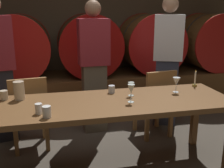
{
  "coord_description": "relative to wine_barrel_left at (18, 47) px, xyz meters",
  "views": [
    {
      "loc": [
        -0.55,
        -1.98,
        1.58
      ],
      "look_at": [
        0.01,
        0.54,
        0.86
      ],
      "focal_mm": 42.85,
      "sensor_mm": 36.0,
      "label": 1
    }
  ],
  "objects": [
    {
      "name": "chair_right",
      "position": [
        1.76,
        -1.37,
        -0.54
      ],
      "size": [
        0.45,
        0.45,
        0.88
      ],
      "rotation": [
        0.0,
        0.0,
        3.28
      ],
      "color": "olive",
      "rests_on": "ground"
    },
    {
      "name": "barrel_shelf",
      "position": [
        1.07,
        -0.0,
        -0.76
      ],
      "size": [
        5.18,
        0.9,
        0.54
      ],
      "primitive_type": "cube",
      "color": "brown",
      "rests_on": "ground"
    },
    {
      "name": "chair_left",
      "position": [
        0.22,
        -1.39,
        -0.54
      ],
      "size": [
        0.45,
        0.45,
        0.88
      ],
      "rotation": [
        0.0,
        0.0,
        3.28
      ],
      "color": "olive",
      "rests_on": "ground"
    },
    {
      "name": "cup_center_right",
      "position": [
        0.45,
        -2.28,
        -0.24
      ],
      "size": [
        0.07,
        0.07,
        0.1
      ],
      "primitive_type": "cylinder",
      "color": "white",
      "rests_on": "dining_table"
    },
    {
      "name": "wine_glass_right",
      "position": [
        1.76,
        -1.88,
        -0.17
      ],
      "size": [
        0.08,
        0.08,
        0.16
      ],
      "color": "white",
      "rests_on": "dining_table"
    },
    {
      "name": "pitcher",
      "position": [
        0.19,
        -1.76,
        -0.2
      ],
      "size": [
        0.1,
        0.1,
        0.18
      ],
      "color": "beige",
      "rests_on": "dining_table"
    },
    {
      "name": "cup_far_left",
      "position": [
        0.04,
        -1.74,
        -0.24
      ],
      "size": [
        0.07,
        0.07,
        0.09
      ],
      "primitive_type": "cylinder",
      "color": "beige",
      "rests_on": "dining_table"
    },
    {
      "name": "wine_barrel_left",
      "position": [
        0.0,
        0.0,
        0.0
      ],
      "size": [
        1.0,
        0.84,
        1.0
      ],
      "color": "#513319",
      "rests_on": "barrel_shelf"
    },
    {
      "name": "dining_table",
      "position": [
        0.96,
        -2.0,
        -0.36
      ],
      "size": [
        2.51,
        0.78,
        0.74
      ],
      "color": "brown",
      "rests_on": "ground"
    },
    {
      "name": "cup_center_left",
      "position": [
        0.38,
        -2.19,
        -0.24
      ],
      "size": [
        0.06,
        0.06,
        0.09
      ],
      "primitive_type": "cylinder",
      "color": "white",
      "rests_on": "dining_table"
    },
    {
      "name": "guest_center",
      "position": [
        1.03,
        -1.02,
        -0.16
      ],
      "size": [
        0.39,
        0.26,
        1.7
      ],
      "rotation": [
        0.0,
        0.0,
        3.19
      ],
      "color": "brown",
      "rests_on": "ground"
    },
    {
      "name": "guest_right",
      "position": [
        2.04,
        -1.01,
        -0.13
      ],
      "size": [
        0.44,
        0.36,
        1.76
      ],
      "rotation": [
        0.0,
        0.0,
        2.76
      ],
      "color": "#33384C",
      "rests_on": "ground"
    },
    {
      "name": "wine_barrel_far_right",
      "position": [
        3.29,
        0.0,
        0.0
      ],
      "size": [
        1.0,
        0.84,
        1.0
      ],
      "color": "brown",
      "rests_on": "barrel_shelf"
    },
    {
      "name": "wine_barrel_center",
      "position": [
        1.1,
        0.0,
        0.0
      ],
      "size": [
        1.0,
        0.84,
        1.0
      ],
      "color": "#513319",
      "rests_on": "barrel_shelf"
    },
    {
      "name": "candle_center",
      "position": [
        2.07,
        -1.72,
        -0.23
      ],
      "size": [
        0.05,
        0.05,
        0.2
      ],
      "color": "olive",
      "rests_on": "dining_table"
    },
    {
      "name": "back_wall",
      "position": [
        1.07,
        0.55,
        0.43
      ],
      "size": [
        5.75,
        0.24,
        2.92
      ],
      "primitive_type": "cube",
      "color": "brown",
      "rests_on": "ground"
    },
    {
      "name": "cup_far_right",
      "position": [
        1.1,
        -1.75,
        -0.25
      ],
      "size": [
        0.07,
        0.07,
        0.08
      ],
      "primitive_type": "cylinder",
      "color": "silver",
      "rests_on": "dining_table"
    },
    {
      "name": "wine_glass_center",
      "position": [
        1.27,
        -1.89,
        -0.19
      ],
      "size": [
        0.06,
        0.06,
        0.14
      ],
      "color": "silver",
      "rests_on": "dining_table"
    },
    {
      "name": "wine_barrel_right",
      "position": [
        2.16,
        0.0,
        0.0
      ],
      "size": [
        1.0,
        0.84,
        1.0
      ],
      "color": "brown",
      "rests_on": "barrel_shelf"
    },
    {
      "name": "wine_glass_left",
      "position": [
        1.21,
        -2.08,
        -0.16
      ],
      "size": [
        0.07,
        0.07,
        0.17
      ],
      "color": "silver",
      "rests_on": "dining_table"
    }
  ]
}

